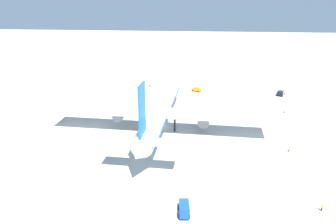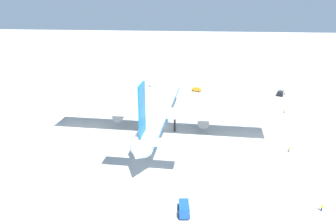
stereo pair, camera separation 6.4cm
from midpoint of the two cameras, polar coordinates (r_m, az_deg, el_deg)
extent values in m
plane|color=#B2B2AD|center=(113.78, -1.11, -2.65)|extent=(600.00, 600.00, 0.00)
cylinder|color=white|center=(111.05, -1.14, 0.90)|extent=(63.26, 9.34, 6.05)
cone|color=white|center=(143.12, 1.11, 5.42)|extent=(5.14, 6.17, 5.93)
cone|color=white|center=(80.01, -5.25, -7.35)|extent=(6.34, 6.05, 5.74)
cube|color=#1972BF|center=(80.53, -4.64, 0.42)|extent=(6.02, 0.81, 13.37)
cube|color=white|center=(84.71, -8.20, -4.91)|extent=(4.88, 9.42, 0.36)
cube|color=white|center=(82.41, -0.80, -5.44)|extent=(4.88, 9.42, 0.36)
cube|color=white|center=(113.34, -11.33, 0.41)|extent=(10.75, 34.03, 0.70)
cylinder|color=slate|center=(113.44, -8.69, -0.57)|extent=(4.93, 3.89, 3.65)
cube|color=white|center=(107.05, 9.11, -0.65)|extent=(10.75, 34.03, 0.70)
cylinder|color=slate|center=(108.83, 6.39, -1.46)|extent=(5.98, 4.22, 3.92)
cylinder|color=black|center=(133.37, 0.44, 1.92)|extent=(0.70, 0.70, 4.45)
cylinder|color=black|center=(110.96, -3.95, -2.07)|extent=(0.70, 0.70, 4.45)
cylinder|color=black|center=(109.37, 1.21, -2.37)|extent=(0.70, 0.70, 4.45)
cube|color=#1972BF|center=(111.62, -1.13, 0.09)|extent=(60.73, 8.91, 0.50)
cube|color=black|center=(155.52, 19.35, 3.13)|extent=(2.61, 2.95, 1.82)
cube|color=#B2B2B7|center=(158.37, 19.61, 3.51)|extent=(4.27, 3.74, 2.40)
cube|color=black|center=(154.82, 19.32, 3.24)|extent=(0.95, 1.89, 0.80)
cylinder|color=black|center=(155.72, 19.76, 2.75)|extent=(0.94, 0.66, 0.90)
cylinder|color=black|center=(156.15, 18.89, 2.90)|extent=(0.94, 0.66, 0.90)
cylinder|color=black|center=(159.20, 20.04, 3.09)|extent=(0.94, 0.66, 0.90)
cylinder|color=black|center=(159.62, 19.19, 3.24)|extent=(0.94, 0.66, 0.90)
cube|color=#194CA5|center=(70.18, 2.96, -17.45)|extent=(1.68, 2.24, 2.33)
cube|color=#194CA5|center=(72.53, 2.86, -16.34)|extent=(3.28, 2.38, 1.66)
cube|color=black|center=(69.41, 2.99, -17.34)|extent=(0.24, 1.78, 1.02)
cylinder|color=black|center=(71.07, 3.83, -18.10)|extent=(0.92, 0.38, 0.90)
cylinder|color=black|center=(70.98, 2.04, -18.12)|extent=(0.92, 0.38, 0.90)
cylinder|color=black|center=(73.60, 3.69, -16.55)|extent=(0.92, 0.38, 0.90)
cylinder|color=black|center=(73.51, 1.97, -16.56)|extent=(0.92, 0.38, 0.90)
cube|color=orange|center=(154.93, 5.11, 3.98)|extent=(3.57, 4.88, 1.10)
cube|color=orange|center=(154.60, 5.20, 4.26)|extent=(2.72, 3.32, 0.55)
cylinder|color=black|center=(154.89, 4.46, 3.78)|extent=(0.47, 0.67, 0.64)
cylinder|color=black|center=(156.49, 4.76, 3.95)|extent=(0.47, 0.67, 0.64)
cylinder|color=black|center=(153.68, 5.46, 3.62)|extent=(0.47, 0.67, 0.64)
cylinder|color=black|center=(155.30, 5.75, 3.79)|extent=(0.47, 0.67, 0.64)
cube|color=#26598C|center=(165.65, 0.06, 4.94)|extent=(2.95, 3.18, 0.15)
cylinder|color=#333338|center=(166.85, -0.37, 5.06)|extent=(0.44, 0.52, 0.08)
cube|color=silver|center=(165.48, 0.06, 5.15)|extent=(2.54, 2.72, 1.12)
cylinder|color=black|center=(165.95, -0.38, 4.94)|extent=(0.34, 0.39, 0.40)
cylinder|color=black|center=(166.91, -0.04, 5.04)|extent=(0.34, 0.39, 0.40)
cylinder|color=black|center=(164.43, 0.17, 4.80)|extent=(0.34, 0.39, 0.40)
cylinder|color=black|center=(165.40, 0.51, 4.89)|extent=(0.34, 0.39, 0.40)
cube|color=gray|center=(162.99, -3.04, 4.65)|extent=(2.86, 2.33, 0.15)
cylinder|color=#333338|center=(164.42, -3.20, 4.79)|extent=(0.58, 0.33, 0.08)
cube|color=silver|center=(162.85, -3.04, 4.82)|extent=(2.44, 2.03, 0.85)
cylinder|color=black|center=(163.70, -3.37, 4.69)|extent=(0.41, 0.28, 0.40)
cylinder|color=black|center=(164.08, -2.90, 4.73)|extent=(0.41, 0.28, 0.40)
cylinder|color=black|center=(161.94, -3.18, 4.52)|extent=(0.41, 0.28, 0.40)
cylinder|color=black|center=(162.33, -2.71, 4.56)|extent=(0.41, 0.28, 0.40)
cylinder|color=#3F3F47|center=(102.99, 20.76, -6.41)|extent=(0.42, 0.42, 0.87)
cylinder|color=#B2F219|center=(102.67, 20.81, -6.03)|extent=(0.52, 0.52, 0.65)
sphere|color=#8C6647|center=(102.48, 20.84, -5.81)|extent=(0.24, 0.24, 0.24)
cylinder|color=black|center=(134.50, 19.99, -0.01)|extent=(0.42, 0.42, 0.86)
cylinder|color=#B2F219|center=(134.26, 20.02, 0.29)|extent=(0.53, 0.53, 0.65)
sphere|color=#8C6647|center=(134.12, 20.05, 0.47)|extent=(0.23, 0.23, 0.23)
cylinder|color=navy|center=(80.26, 25.70, -15.33)|extent=(0.41, 0.41, 0.89)
cylinder|color=yellow|center=(79.83, 25.79, -14.87)|extent=(0.52, 0.52, 0.67)
sphere|color=tan|center=(79.59, 25.84, -14.60)|extent=(0.24, 0.24, 0.24)
cone|color=orange|center=(148.27, 14.55, 2.38)|extent=(0.36, 0.36, 0.55)
cone|color=orange|center=(103.90, 20.03, -6.18)|extent=(0.36, 0.36, 0.55)
camera|label=1|loc=(0.03, -89.98, 0.01)|focal=34.22mm
camera|label=2|loc=(0.03, 90.02, -0.01)|focal=34.22mm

